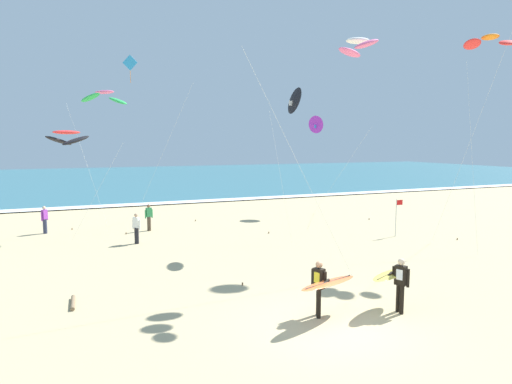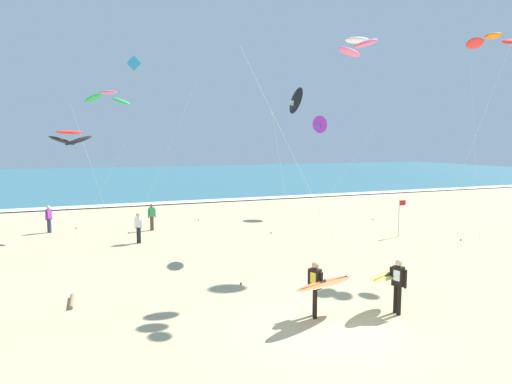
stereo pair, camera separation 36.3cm
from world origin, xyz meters
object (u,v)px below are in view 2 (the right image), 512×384
kite_arc_ivory_distant (357,46)px  kite_delta_charcoal_low (295,101)px  surfer_trailing (393,279)px  kite_arc_scarlet_high (70,138)px  kite_arc_rose_close (108,97)px  surfer_lead (320,284)px  lifeguard_flag (400,214)px  kite_diamond_cobalt_mid (137,72)px  driftwood_log (72,301)px  kite_arc_amber_far (493,41)px  bystander_white_top (139,228)px  bystander_green_top (152,217)px  kite_delta_violet_near (320,125)px  bystander_purple_top (49,219)px

kite_arc_ivory_distant → kite_delta_charcoal_low: bearing=86.6°
surfer_trailing → kite_arc_scarlet_high: bearing=123.5°
kite_arc_rose_close → kite_arc_ivory_distant: bearing=-56.8°
surfer_lead → lifeguard_flag: bearing=40.6°
surfer_lead → kite_diamond_cobalt_mid: 21.25m
kite_arc_ivory_distant → driftwood_log: kite_arc_ivory_distant is taller
kite_delta_charcoal_low → kite_arc_ivory_distant: (-0.34, -5.67, 1.44)m
kite_diamond_cobalt_mid → kite_arc_scarlet_high: 8.17m
kite_arc_amber_far → kite_diamond_cobalt_mid: bearing=129.7°
bystander_white_top → bystander_green_top: 3.37m
kite_arc_scarlet_high → surfer_trailing: bearing=-56.5°
kite_arc_scarlet_high → lifeguard_flag: kite_arc_scarlet_high is taller
kite_delta_charcoal_low → driftwood_log: (-10.27, -4.59, -7.17)m
kite_diamond_cobalt_mid → kite_arc_ivory_distant: size_ratio=1.21×
kite_delta_violet_near → kite_arc_rose_close: (-14.75, -2.12, 1.20)m
lifeguard_flag → bystander_purple_top: bearing=155.3°
driftwood_log → kite_arc_ivory_distant: bearing=-6.2°
surfer_lead → bystander_green_top: bearing=100.1°
kite_arc_scarlet_high → surfer_lead: bearing=-62.9°
surfer_trailing → kite_arc_scarlet_high: 17.34m
lifeguard_flag → driftwood_log: size_ratio=1.74×
bystander_purple_top → bystander_green_top: 5.85m
kite_delta_violet_near → bystander_purple_top: 19.04m
surfer_trailing → bystander_green_top: bearing=107.8°
surfer_lead → kite_diamond_cobalt_mid: (-2.85, 19.15, 8.74)m
surfer_trailing → driftwood_log: bearing=154.4°
kite_delta_violet_near → kite_delta_charcoal_low: 10.82m
surfer_trailing → kite_arc_amber_far: bearing=25.5°
kite_arc_scarlet_high → driftwood_log: (0.07, -9.57, -5.38)m
kite_delta_charcoal_low → bystander_purple_top: kite_delta_charcoal_low is taller
kite_delta_violet_near → kite_diamond_cobalt_mid: size_ratio=0.66×
bystander_white_top → driftwood_log: (-3.05, -8.07, -0.75)m
kite_arc_scarlet_high → bystander_purple_top: bearing=114.0°
surfer_trailing → bystander_green_top: (-5.02, 15.66, -0.23)m
bystander_purple_top → kite_arc_amber_far: bearing=-35.7°
surfer_lead → lifeguard_flag: size_ratio=1.18×
surfer_lead → kite_delta_charcoal_low: 11.13m
kite_arc_amber_far → lifeguard_flag: 9.68m
surfer_trailing → driftwood_log: 10.25m
surfer_lead → kite_delta_violet_near: kite_delta_violet_near is taller
kite_arc_ivory_distant → driftwood_log: (-9.94, 1.08, -8.61)m
kite_arc_scarlet_high → bystander_green_top: size_ratio=3.66×
kite_delta_violet_near → bystander_white_top: 15.66m
kite_delta_charcoal_low → bystander_white_top: (-7.22, 3.48, -6.43)m
kite_arc_ivory_distant → kite_arc_amber_far: bearing=3.6°
kite_delta_charcoal_low → bystander_purple_top: size_ratio=4.98×
kite_arc_ivory_distant → driftwood_log: size_ratio=7.44×
surfer_trailing → kite_arc_ivory_distant: bearing=77.5°
kite_arc_scarlet_high → kite_arc_rose_close: 3.42m
lifeguard_flag → bystander_white_top: bearing=164.8°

